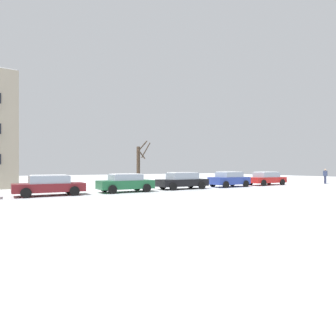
% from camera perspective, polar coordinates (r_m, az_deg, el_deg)
% --- Properties ---
extents(parked_car_maroon, '(4.47, 2.19, 1.39)m').
position_cam_1_polar(parked_car_maroon, '(20.47, -22.98, -3.20)').
color(parked_car_maroon, maroon).
rests_on(parked_car_maroon, ground).
extents(parked_car_green, '(4.20, 2.06, 1.42)m').
position_cam_1_polar(parked_car_green, '(21.78, -8.61, -2.96)').
color(parked_car_green, '#1E6038').
rests_on(parked_car_green, ground).
extents(parked_car_black, '(4.55, 2.01, 1.48)m').
position_cam_1_polar(parked_car_black, '(24.60, 2.94, -2.56)').
color(parked_car_black, black).
rests_on(parked_car_black, ground).
extents(parked_car_blue, '(3.94, 2.13, 1.50)m').
position_cam_1_polar(parked_car_blue, '(27.95, 12.31, -2.22)').
color(parked_car_blue, '#283D93').
rests_on(parked_car_blue, ground).
extents(parked_car_red, '(4.50, 2.04, 1.44)m').
position_cam_1_polar(parked_car_red, '(31.97, 19.33, -1.98)').
color(parked_car_red, red).
rests_on(parked_car_red, ground).
extents(pedestrian_crossing, '(0.37, 0.45, 1.73)m').
position_cam_1_polar(pedestrian_crossing, '(37.62, 29.29, -1.25)').
color(pedestrian_crossing, '#2D334C').
rests_on(pedestrian_crossing, ground).
extents(tree_far_right, '(1.21, 1.69, 4.46)m').
position_cam_1_polar(tree_far_right, '(26.74, -5.92, 0.62)').
color(tree_far_right, '#423326').
rests_on(tree_far_right, ground).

